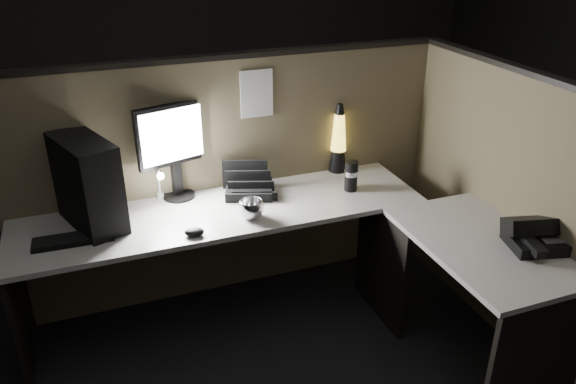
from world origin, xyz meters
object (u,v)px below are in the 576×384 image
object	(u,v)px
desk_phone	(534,235)
monitor	(174,142)
keyboard	(74,240)
pc_tower	(88,183)
lava_lamp	(339,143)

from	to	relation	value
desk_phone	monitor	bearing A→B (deg)	157.08
monitor	desk_phone	bearing A→B (deg)	-53.22
desk_phone	keyboard	bearing A→B (deg)	172.81
monitor	desk_phone	distance (m)	1.98
monitor	desk_phone	world-z (taller)	monitor
pc_tower	lava_lamp	bearing A→B (deg)	-13.35
monitor	lava_lamp	size ratio (longest dim) A/B	1.25
pc_tower	lava_lamp	world-z (taller)	pc_tower
keyboard	pc_tower	bearing A→B (deg)	56.78
monitor	desk_phone	xyz separation A→B (m)	(1.56, -1.18, -0.28)
keyboard	desk_phone	size ratio (longest dim) A/B	1.27
lava_lamp	keyboard	bearing A→B (deg)	-168.17
pc_tower	monitor	size ratio (longest dim) A/B	0.86
monitor	lava_lamp	bearing A→B (deg)	-15.46
desk_phone	lava_lamp	bearing A→B (deg)	127.73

